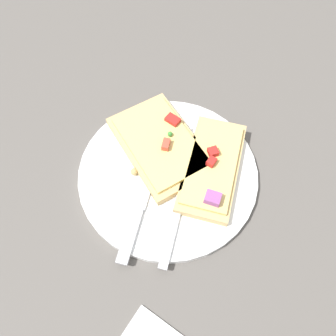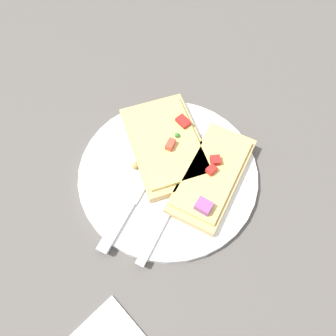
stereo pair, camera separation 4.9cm
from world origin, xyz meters
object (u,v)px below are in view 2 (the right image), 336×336
Objects in this scene: pizza_slice_corner at (212,175)px; fork at (180,186)px; plate at (168,173)px; knife at (133,198)px; pizza_slice_main at (166,143)px.

fork is at bearing 134.88° from pizza_slice_corner.
plate is 0.07m from pizza_slice_corner.
knife reaches higher than plate.
pizza_slice_main is 0.09m from pizza_slice_corner.
plate is 1.49× the size of pizza_slice_corner.
knife is 1.03× the size of pizza_slice_main.
knife reaches higher than fork.
pizza_slice_corner is at bearing -46.33° from fork.
pizza_slice_corner reaches higher than plate.
pizza_slice_main is at bearing 77.67° from pizza_slice_corner.
pizza_slice_corner is at bearing 31.80° from pizza_slice_main.
plate is 1.38× the size of pizza_slice_main.
fork is at bearing 80.15° from plate.
fork is at bearing -2.22° from pizza_slice_main.
pizza_slice_corner reaches higher than knife.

